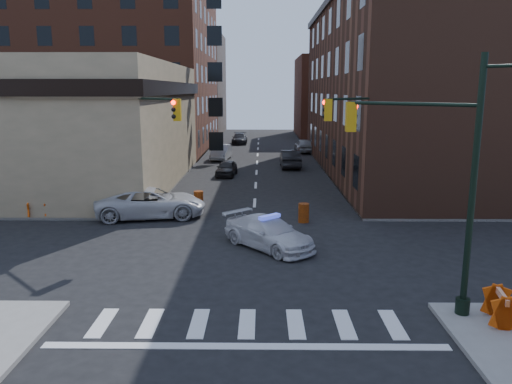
{
  "coord_description": "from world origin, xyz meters",
  "views": [
    {
      "loc": [
        0.43,
        -21.07,
        7.1
      ],
      "look_at": [
        0.17,
        2.76,
        2.2
      ],
      "focal_mm": 35.0,
      "sensor_mm": 36.0,
      "label": 1
    }
  ],
  "objects_px": {
    "pickup": "(151,203)",
    "parked_car_enear": "(290,159)",
    "barricade_se_a": "(501,307)",
    "pedestrian_a": "(95,189)",
    "pedestrian_b": "(59,190)",
    "police_car": "(269,233)",
    "parked_car_wfar": "(221,152)",
    "barrel_road": "(304,213)",
    "parked_car_wnear": "(227,168)",
    "barrel_bank": "(199,199)",
    "barricade_nw_a": "(138,208)"
  },
  "relations": [
    {
      "from": "parked_car_enear",
      "to": "barrel_bank",
      "type": "xyz_separation_m",
      "value": [
        -6.53,
        -16.18,
        -0.31
      ]
    },
    {
      "from": "parked_car_wfar",
      "to": "pedestrian_b",
      "type": "relative_size",
      "value": 2.57
    },
    {
      "from": "police_car",
      "to": "barrel_bank",
      "type": "height_order",
      "value": "police_car"
    },
    {
      "from": "barrel_road",
      "to": "barricade_se_a",
      "type": "distance_m",
      "value": 13.19
    },
    {
      "from": "police_car",
      "to": "barrel_bank",
      "type": "distance_m",
      "value": 8.97
    },
    {
      "from": "police_car",
      "to": "barricade_nw_a",
      "type": "distance_m",
      "value": 8.96
    },
    {
      "from": "pedestrian_a",
      "to": "pedestrian_b",
      "type": "height_order",
      "value": "pedestrian_a"
    },
    {
      "from": "parked_car_wnear",
      "to": "barrel_road",
      "type": "distance_m",
      "value": 15.85
    },
    {
      "from": "parked_car_wnear",
      "to": "barrel_bank",
      "type": "height_order",
      "value": "parked_car_wnear"
    },
    {
      "from": "pedestrian_a",
      "to": "barrel_road",
      "type": "bearing_deg",
      "value": 6.82
    },
    {
      "from": "barrel_road",
      "to": "barricade_se_a",
      "type": "relative_size",
      "value": 0.8
    },
    {
      "from": "parked_car_wfar",
      "to": "pedestrian_b",
      "type": "bearing_deg",
      "value": -105.5
    },
    {
      "from": "barricade_se_a",
      "to": "barricade_nw_a",
      "type": "relative_size",
      "value": 1.13
    },
    {
      "from": "parked_car_wnear",
      "to": "parked_car_enear",
      "type": "xyz_separation_m",
      "value": [
        5.61,
        4.64,
        0.17
      ]
    },
    {
      "from": "parked_car_wfar",
      "to": "pedestrian_b",
      "type": "distance_m",
      "value": 22.96
    },
    {
      "from": "barrel_road",
      "to": "parked_car_wnear",
      "type": "bearing_deg",
      "value": 109.3
    },
    {
      "from": "pedestrian_b",
      "to": "barricade_se_a",
      "type": "relative_size",
      "value": 1.38
    },
    {
      "from": "police_car",
      "to": "parked_car_enear",
      "type": "relative_size",
      "value": 0.98
    },
    {
      "from": "pedestrian_a",
      "to": "parked_car_wnear",
      "type": "bearing_deg",
      "value": 80.02
    },
    {
      "from": "pickup",
      "to": "barrel_road",
      "type": "distance_m",
      "value": 8.6
    },
    {
      "from": "parked_car_wnear",
      "to": "barricade_se_a",
      "type": "distance_m",
      "value": 29.04
    },
    {
      "from": "pedestrian_a",
      "to": "barricade_se_a",
      "type": "xyz_separation_m",
      "value": [
        17.4,
        -15.58,
        -0.48
      ]
    },
    {
      "from": "barrel_road",
      "to": "pedestrian_b",
      "type": "bearing_deg",
      "value": 167.15
    },
    {
      "from": "parked_car_wnear",
      "to": "pedestrian_a",
      "type": "xyz_separation_m",
      "value": [
        -7.22,
        -11.61,
        0.48
      ]
    },
    {
      "from": "parked_car_wnear",
      "to": "barricade_se_a",
      "type": "relative_size",
      "value": 2.89
    },
    {
      "from": "parked_car_wnear",
      "to": "barrel_bank",
      "type": "bearing_deg",
      "value": -89.82
    },
    {
      "from": "parked_car_wnear",
      "to": "pedestrian_b",
      "type": "relative_size",
      "value": 2.09
    },
    {
      "from": "pickup",
      "to": "barrel_road",
      "type": "xyz_separation_m",
      "value": [
        8.54,
        -0.99,
        -0.33
      ]
    },
    {
      "from": "parked_car_enear",
      "to": "pedestrian_a",
      "type": "bearing_deg",
      "value": 50.59
    },
    {
      "from": "police_car",
      "to": "barricade_se_a",
      "type": "distance_m",
      "value": 10.37
    },
    {
      "from": "barricade_se_a",
      "to": "pedestrian_b",
      "type": "bearing_deg",
      "value": 61.87
    },
    {
      "from": "barrel_road",
      "to": "barricade_nw_a",
      "type": "height_order",
      "value": "barrel_road"
    },
    {
      "from": "pickup",
      "to": "parked_car_wfar",
      "type": "bearing_deg",
      "value": -15.01
    },
    {
      "from": "barricade_nw_a",
      "to": "police_car",
      "type": "bearing_deg",
      "value": -21.86
    },
    {
      "from": "police_car",
      "to": "pedestrian_a",
      "type": "relative_size",
      "value": 2.49
    },
    {
      "from": "police_car",
      "to": "barrel_road",
      "type": "relative_size",
      "value": 4.63
    },
    {
      "from": "pedestrian_a",
      "to": "barricade_nw_a",
      "type": "distance_m",
      "value": 4.18
    },
    {
      "from": "barricade_se_a",
      "to": "pedestrian_a",
      "type": "bearing_deg",
      "value": 58.44
    },
    {
      "from": "pedestrian_b",
      "to": "parked_car_wnear",
      "type": "bearing_deg",
      "value": 20.74
    },
    {
      "from": "pickup",
      "to": "parked_car_wfar",
      "type": "relative_size",
      "value": 1.31
    },
    {
      "from": "parked_car_wnear",
      "to": "parked_car_enear",
      "type": "distance_m",
      "value": 7.28
    },
    {
      "from": "pickup",
      "to": "parked_car_enear",
      "type": "xyz_separation_m",
      "value": [
        8.91,
        18.61,
        -0.03
      ]
    },
    {
      "from": "pedestrian_b",
      "to": "barrel_bank",
      "type": "relative_size",
      "value": 1.78
    },
    {
      "from": "pickup",
      "to": "parked_car_enear",
      "type": "bearing_deg",
      "value": -35.59
    },
    {
      "from": "pedestrian_a",
      "to": "pedestrian_b",
      "type": "bearing_deg",
      "value": -158.3
    },
    {
      "from": "pickup",
      "to": "parked_car_enear",
      "type": "distance_m",
      "value": 20.63
    },
    {
      "from": "parked_car_enear",
      "to": "barricade_nw_a",
      "type": "bearing_deg",
      "value": 61.89
    },
    {
      "from": "police_car",
      "to": "barricade_se_a",
      "type": "height_order",
      "value": "police_car"
    },
    {
      "from": "parked_car_wnear",
      "to": "parked_car_wfar",
      "type": "relative_size",
      "value": 0.81
    },
    {
      "from": "parked_car_enear",
      "to": "barricade_nw_a",
      "type": "distance_m",
      "value": 21.18
    }
  ]
}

